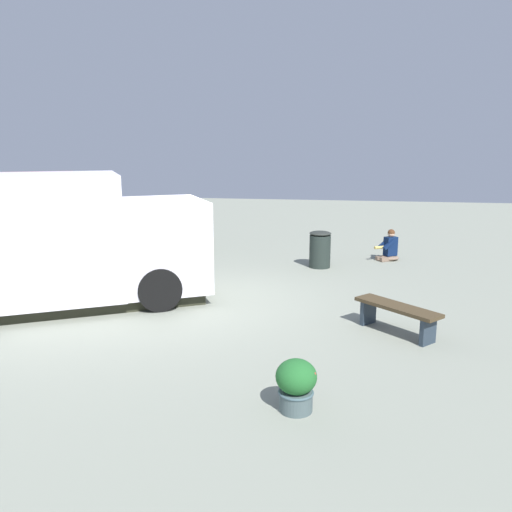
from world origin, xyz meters
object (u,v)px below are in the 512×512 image
Objects in this scene: food_truck at (52,245)px; trash_bin at (320,249)px; planter_flowering_far at (191,237)px; plaza_bench at (397,313)px; person_customer at (389,249)px; planter_flowering_near at (296,384)px.

food_truck reaches higher than trash_bin.
food_truck is 6.06m from planter_flowering_far.
food_truck is 4.19× the size of plaza_bench.
planter_flowering_far is at bearing -49.42° from plaza_bench.
person_customer is at bearing -147.90° from trash_bin.
planter_flowering_near is (-4.96, 3.25, -0.89)m from food_truck.
food_truck is 6.45m from plaza_bench.
planter_flowering_near is at bearing 78.46° from person_customer.
planter_flowering_far reaches higher than planter_flowering_near.
trash_bin reaches higher than planter_flowering_far.
person_customer reaches higher than planter_flowering_far.
trash_bin is (1.49, -4.65, 0.11)m from plaza_bench.
plaza_bench is at bearing 107.80° from trash_bin.
plaza_bench is (0.34, 5.80, 0.05)m from person_customer.
food_truck reaches higher than plaza_bench.
person_customer reaches higher than planter_flowering_near.
plaza_bench is (-6.38, 0.40, -0.86)m from food_truck.
trash_bin is at bearing 156.81° from planter_flowering_far.
food_truck is 9.07× the size of planter_flowering_near.
plaza_bench is at bearing 130.58° from planter_flowering_far.
person_customer is 0.91× the size of trash_bin.
food_truck is at bearing -33.25° from planter_flowering_near.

